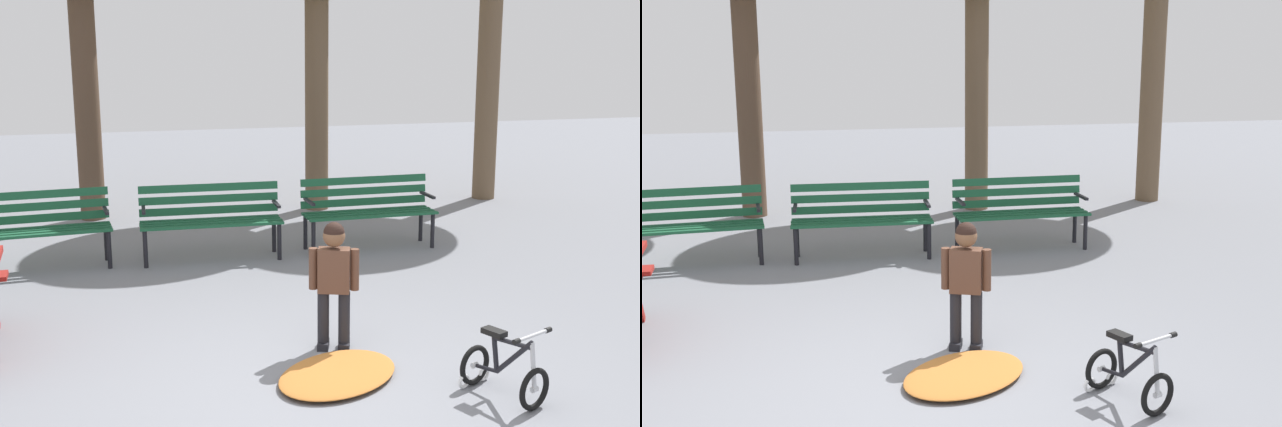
# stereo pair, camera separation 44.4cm
# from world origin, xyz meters

# --- Properties ---
(ground) EXTENTS (36.00, 36.00, 0.00)m
(ground) POSITION_xyz_m (0.00, 0.00, 0.00)
(ground) COLOR slate
(park_bench_far_left) EXTENTS (1.63, 0.57, 0.85)m
(park_bench_far_left) POSITION_xyz_m (-1.91, 3.94, 0.51)
(park_bench_far_left) COLOR #195133
(park_bench_far_left) RESTS_ON ground
(park_bench_left) EXTENTS (1.62, 0.53, 0.85)m
(park_bench_left) POSITION_xyz_m (0.01, 3.87, 0.51)
(park_bench_left) COLOR #195133
(park_bench_left) RESTS_ON ground
(park_bench_right) EXTENTS (1.60, 0.46, 0.85)m
(park_bench_right) POSITION_xyz_m (1.90, 3.85, 0.51)
(park_bench_right) COLOR #195133
(park_bench_right) RESTS_ON ground
(child_standing) EXTENTS (0.38, 0.24, 1.06)m
(child_standing) POSITION_xyz_m (0.56, 0.82, 0.62)
(child_standing) COLOR black
(child_standing) RESTS_ON ground
(kids_bicycle) EXTENTS (0.53, 0.63, 0.54)m
(kids_bicycle) POSITION_xyz_m (1.44, -0.35, 0.20)
(kids_bicycle) COLOR black
(kids_bicycle) RESTS_ON ground
(leaf_pile) EXTENTS (1.27, 1.20, 0.07)m
(leaf_pile) POSITION_xyz_m (0.42, 0.26, 0.04)
(leaf_pile) COLOR #B26B2D
(leaf_pile) RESTS_ON ground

